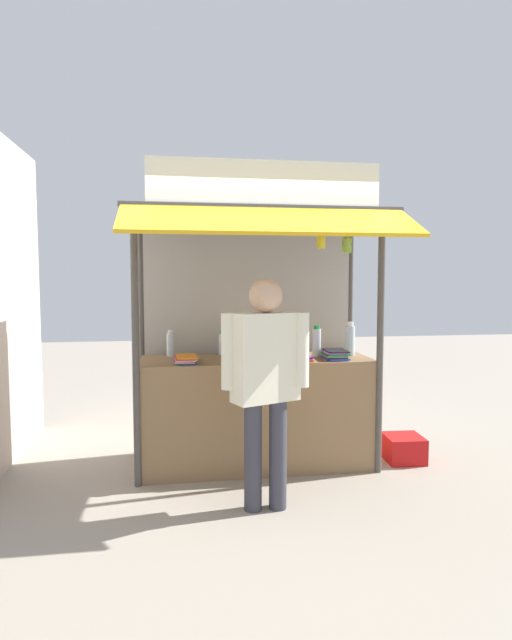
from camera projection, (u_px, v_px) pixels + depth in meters
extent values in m
plane|color=#9E9384|center=(256.00, 464.00, 4.81)|extent=(20.00, 20.00, 0.00)
cube|color=olive|center=(256.00, 412.00, 4.77)|extent=(2.08, 0.70, 0.99)
cylinder|color=#4C4742|center=(136.00, 351.00, 4.21)|extent=(0.06, 0.06, 2.26)
cylinder|color=#4C4742|center=(380.00, 346.00, 4.53)|extent=(0.06, 0.06, 2.26)
cylinder|color=#4C4742|center=(142.00, 339.00, 5.02)|extent=(0.06, 0.06, 2.26)
cylinder|color=#4C4742|center=(349.00, 336.00, 5.33)|extent=(0.06, 0.06, 2.26)
cube|color=#B7B2A8|center=(249.00, 340.00, 5.18)|extent=(2.04, 0.04, 2.21)
cube|color=#3F3F44|center=(257.00, 214.00, 4.58)|extent=(2.28, 1.01, 0.04)
cube|color=gold|center=(272.00, 221.00, 3.85)|extent=(2.24, 0.51, 0.26)
cube|color=white|center=(266.00, 182.00, 4.12)|extent=(1.88, 0.04, 0.35)
cylinder|color=#59544C|center=(264.00, 221.00, 4.19)|extent=(1.98, 0.02, 0.02)
cylinder|color=silver|center=(222.00, 344.00, 4.96)|extent=(0.06, 0.06, 0.20)
cylinder|color=#198C33|center=(222.00, 332.00, 4.95)|extent=(0.04, 0.04, 0.03)
cylinder|color=silver|center=(350.00, 341.00, 4.88)|extent=(0.09, 0.09, 0.28)
cylinder|color=white|center=(350.00, 324.00, 4.87)|extent=(0.06, 0.06, 0.04)
cylinder|color=silver|center=(170.00, 345.00, 4.83)|extent=(0.07, 0.07, 0.22)
cylinder|color=white|center=(170.00, 332.00, 4.82)|extent=(0.04, 0.04, 0.03)
cylinder|color=silver|center=(317.00, 343.00, 4.85)|extent=(0.08, 0.08, 0.26)
cylinder|color=#198C33|center=(317.00, 327.00, 4.84)|extent=(0.05, 0.05, 0.03)
cube|color=blue|center=(185.00, 362.00, 4.47)|extent=(0.20, 0.31, 0.01)
cube|color=green|center=(185.00, 361.00, 4.48)|extent=(0.17, 0.29, 0.01)
cube|color=yellow|center=(185.00, 361.00, 4.47)|extent=(0.18, 0.30, 0.01)
cube|color=purple|center=(185.00, 360.00, 4.46)|extent=(0.18, 0.30, 0.01)
cube|color=white|center=(185.00, 359.00, 4.47)|extent=(0.18, 0.30, 0.01)
cube|color=white|center=(186.00, 358.00, 4.48)|extent=(0.19, 0.30, 0.01)
cube|color=red|center=(185.00, 358.00, 4.46)|extent=(0.19, 0.30, 0.01)
cube|color=orange|center=(187.00, 356.00, 4.47)|extent=(0.18, 0.30, 0.01)
cube|color=yellow|center=(298.00, 360.00, 4.57)|extent=(0.21, 0.29, 0.01)
cube|color=red|center=(298.00, 359.00, 4.57)|extent=(0.22, 0.29, 0.01)
cube|color=purple|center=(299.00, 358.00, 4.58)|extent=(0.20, 0.28, 0.01)
cube|color=black|center=(298.00, 357.00, 4.58)|extent=(0.22, 0.29, 0.01)
cube|color=purple|center=(298.00, 356.00, 4.57)|extent=(0.22, 0.29, 0.01)
cube|color=purple|center=(238.00, 363.00, 4.46)|extent=(0.17, 0.23, 0.01)
cube|color=green|center=(237.00, 361.00, 4.46)|extent=(0.19, 0.24, 0.01)
cube|color=yellow|center=(238.00, 360.00, 4.45)|extent=(0.17, 0.22, 0.01)
cube|color=green|center=(237.00, 359.00, 4.46)|extent=(0.18, 0.23, 0.01)
cube|color=blue|center=(238.00, 358.00, 4.46)|extent=(0.18, 0.24, 0.01)
cube|color=green|center=(238.00, 357.00, 4.45)|extent=(0.18, 0.23, 0.01)
cube|color=blue|center=(334.00, 359.00, 4.67)|extent=(0.21, 0.29, 0.01)
cube|color=blue|center=(335.00, 358.00, 4.67)|extent=(0.20, 0.29, 0.01)
cube|color=black|center=(335.00, 356.00, 4.68)|extent=(0.22, 0.30, 0.01)
cube|color=red|center=(333.00, 356.00, 4.68)|extent=(0.20, 0.29, 0.01)
cube|color=green|center=(334.00, 355.00, 4.67)|extent=(0.20, 0.29, 0.01)
cube|color=green|center=(335.00, 353.00, 4.68)|extent=(0.19, 0.28, 0.01)
cube|color=green|center=(334.00, 352.00, 4.68)|extent=(0.21, 0.29, 0.01)
cube|color=purple|center=(334.00, 352.00, 4.66)|extent=(0.20, 0.29, 0.01)
cube|color=black|center=(336.00, 351.00, 4.66)|extent=(0.20, 0.29, 0.01)
cylinder|color=#332D23|center=(321.00, 227.00, 4.27)|extent=(0.01, 0.01, 0.06)
cylinder|color=olive|center=(321.00, 233.00, 4.27)|extent=(0.04, 0.04, 0.04)
ellipsoid|color=gold|center=(324.00, 242.00, 4.28)|extent=(0.04, 0.07, 0.13)
ellipsoid|color=gold|center=(322.00, 242.00, 4.29)|extent=(0.07, 0.06, 0.13)
ellipsoid|color=gold|center=(320.00, 242.00, 4.29)|extent=(0.07, 0.04, 0.13)
ellipsoid|color=gold|center=(319.00, 242.00, 4.28)|extent=(0.05, 0.06, 0.13)
ellipsoid|color=gold|center=(319.00, 242.00, 4.26)|extent=(0.05, 0.07, 0.13)
ellipsoid|color=gold|center=(321.00, 242.00, 4.26)|extent=(0.07, 0.04, 0.13)
ellipsoid|color=gold|center=(323.00, 242.00, 4.26)|extent=(0.07, 0.05, 0.13)
cylinder|color=#332D23|center=(347.00, 229.00, 4.30)|extent=(0.01, 0.01, 0.08)
cylinder|color=olive|center=(347.00, 236.00, 4.31)|extent=(0.04, 0.04, 0.04)
ellipsoid|color=#7FAB43|center=(349.00, 245.00, 4.31)|extent=(0.04, 0.07, 0.15)
ellipsoid|color=#7FAB43|center=(349.00, 245.00, 4.33)|extent=(0.06, 0.08, 0.15)
ellipsoid|color=#7FAB43|center=(347.00, 245.00, 4.34)|extent=(0.08, 0.05, 0.15)
ellipsoid|color=#7FAB43|center=(345.00, 245.00, 4.33)|extent=(0.07, 0.05, 0.15)
ellipsoid|color=#7FAB43|center=(344.00, 245.00, 4.32)|extent=(0.06, 0.08, 0.15)
ellipsoid|color=#7FAB43|center=(345.00, 245.00, 4.30)|extent=(0.05, 0.07, 0.15)
ellipsoid|color=#7FAB43|center=(347.00, 245.00, 4.29)|extent=(0.07, 0.05, 0.15)
ellipsoid|color=#7FAB43|center=(349.00, 245.00, 4.29)|extent=(0.08, 0.05, 0.15)
ellipsoid|color=#7FAB43|center=(349.00, 245.00, 4.30)|extent=(0.06, 0.06, 0.15)
cylinder|color=#383842|center=(253.00, 456.00, 3.83)|extent=(0.13, 0.13, 0.82)
cylinder|color=#383842|center=(278.00, 455.00, 3.86)|extent=(0.13, 0.13, 0.82)
cube|color=#EAE5C6|center=(266.00, 357.00, 3.79)|extent=(0.53, 0.37, 0.65)
cylinder|color=#EAE5C6|center=(228.00, 351.00, 3.74)|extent=(0.10, 0.10, 0.55)
cylinder|color=#EAE5C6|center=(302.00, 350.00, 3.82)|extent=(0.10, 0.10, 0.55)
sphere|color=tan|center=(266.00, 296.00, 3.75)|extent=(0.25, 0.25, 0.25)
cube|color=red|center=(403.00, 448.00, 4.89)|extent=(0.36, 0.36, 0.24)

